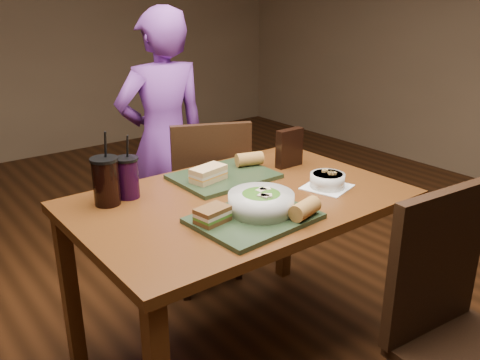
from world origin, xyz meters
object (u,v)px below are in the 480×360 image
at_px(salad_bowl, 261,201).
at_px(sandwich_near, 213,215).
at_px(chair_near, 457,325).
at_px(chip_bag, 289,148).
at_px(baguette_near, 305,209).
at_px(cup_cola, 106,181).
at_px(cup_berry, 128,177).
at_px(tray_far, 224,176).
at_px(diner, 164,141).
at_px(sandwich_far, 208,174).
at_px(tray_near, 254,218).
at_px(baguette_far, 249,159).
at_px(chair_far, 202,196).
at_px(dining_table, 240,217).
at_px(soup_bowl, 327,180).

relative_size(salad_bowl, sandwich_near, 1.88).
distance_m(chair_near, salad_bowl, 0.75).
distance_m(chair_near, chip_bag, 1.07).
bearing_deg(chair_near, chip_bag, 78.79).
xyz_separation_m(baguette_near, cup_cola, (-0.49, 0.58, 0.05)).
distance_m(cup_berry, chip_bag, 0.77).
xyz_separation_m(tray_far, chip_bag, (0.34, -0.05, 0.08)).
bearing_deg(cup_berry, diner, 51.51).
relative_size(tray_far, baguette_near, 3.40).
bearing_deg(sandwich_far, chip_bag, -3.90).
height_order(tray_near, cup_berry, cup_berry).
height_order(sandwich_far, baguette_far, same).
relative_size(chair_near, baguette_far, 7.78).
bearing_deg(diner, sandwich_near, 74.71).
bearing_deg(chair_far, dining_table, -108.98).
distance_m(dining_table, diner, 0.97).
distance_m(chair_far, sandwich_far, 0.54).
height_order(chair_far, tray_near, chair_far).
xyz_separation_m(diner, tray_near, (-0.29, -1.16, 0.03)).
bearing_deg(chair_far, sandwich_near, -120.85).
bearing_deg(tray_near, chip_bag, 35.83).
bearing_deg(sandwich_far, cup_berry, 166.82).
distance_m(baguette_near, baguette_far, 0.60).
bearing_deg(chair_far, soup_bowl, -78.60).
bearing_deg(chip_bag, tray_far, 171.37).
height_order(salad_bowl, soup_bowl, salad_bowl).
bearing_deg(soup_bowl, baguette_near, -149.56).
bearing_deg(cup_cola, tray_far, -4.39).
bearing_deg(sandwich_near, dining_table, 33.47).
xyz_separation_m(chair_near, cup_berry, (-0.57, 1.11, 0.30)).
height_order(chair_near, cup_berry, cup_berry).
relative_size(baguette_near, chip_bag, 0.70).
height_order(dining_table, salad_bowl, salad_bowl).
bearing_deg(sandwich_near, diner, 68.54).
relative_size(diner, chip_bag, 8.21).
distance_m(dining_table, cup_cola, 0.55).
distance_m(chair_far, sandwich_near, 0.92).
bearing_deg(baguette_far, sandwich_far, -169.21).
distance_m(chair_far, chip_bag, 0.58).
xyz_separation_m(chair_far, cup_berry, (-0.55, -0.32, 0.32)).
xyz_separation_m(soup_bowl, sandwich_far, (-0.37, 0.33, 0.02)).
height_order(baguette_near, chip_bag, chip_bag).
xyz_separation_m(sandwich_far, baguette_far, (0.26, 0.05, 0.00)).
xyz_separation_m(chair_near, diner, (-0.02, 1.80, 0.20)).
distance_m(tray_far, salad_bowl, 0.43).
relative_size(sandwich_far, chip_bag, 0.93).
bearing_deg(cup_cola, cup_berry, 8.97).
xyz_separation_m(chair_far, salad_bowl, (-0.26, -0.78, 0.30)).
relative_size(soup_bowl, cup_berry, 0.85).
height_order(sandwich_near, sandwich_far, sandwich_far).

